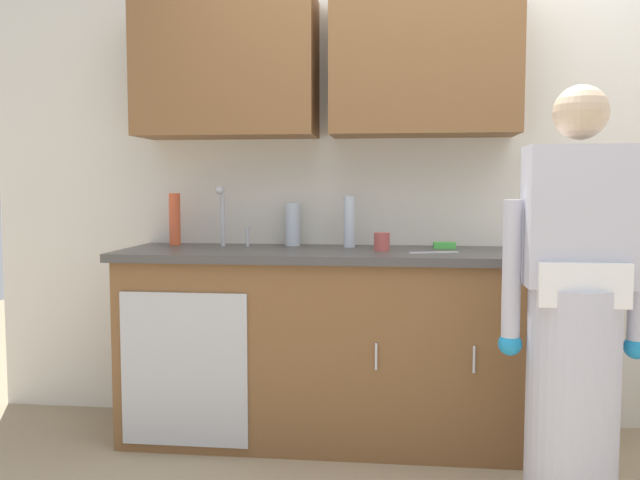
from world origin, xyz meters
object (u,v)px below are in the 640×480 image
Objects in this scene: sink at (223,251)px; bottle_dish_liquid at (293,224)px; bottle_soap at (175,219)px; bottle_water_tall at (349,222)px; cup_by_sink at (382,242)px; knife_on_counter at (434,252)px; sponge at (444,245)px; person_at_sink at (574,336)px.

bottle_dish_liquid is at bearing 33.35° from sink.
bottle_water_tall is (0.93, -0.03, -0.01)m from bottle_soap.
cup_by_sink is 0.26m from knife_on_counter.
knife_on_counter is at bearing -105.03° from sponge.
sponge is (0.48, 0.00, -0.12)m from bottle_water_tall.
bottle_soap is (-1.83, 0.86, 0.38)m from person_at_sink.
bottle_water_tall is 2.38× the size of sponge.
sponge is at bearing 0.27° from bottle_water_tall.
person_at_sink is 0.81m from knife_on_counter.
sink reaches higher than bottle_dish_liquid.
sink is 0.65m from bottle_water_tall.
person_at_sink reaches higher than sink.
person_at_sink is 0.97m from sponge.
person_at_sink is at bearing -42.17° from cup_by_sink.
sink is 2.08× the size of knife_on_counter.
sink is at bearing -167.10° from bottle_water_tall.
bottle_dish_liquid is at bearing 143.32° from person_at_sink.
bottle_soap is at bearing 178.99° from sponge.
sink is at bearing -146.65° from bottle_dish_liquid.
bottle_soap is 3.14× the size of cup_by_sink.
sponge is at bearing 117.12° from person_at_sink.
knife_on_counter is 0.25m from sponge.
sponge is (0.31, 0.17, -0.03)m from cup_by_sink.
bottle_dish_liquid is at bearing 167.41° from bottle_water_tall.
sink is at bearing -28.94° from bottle_soap.
bottle_dish_liquid is 0.79m from sponge.
bottle_soap is at bearing 151.06° from sink.
bottle_soap is (-0.31, 0.17, 0.15)m from sink.
knife_on_counter is (1.03, -0.10, 0.02)m from sink.
bottle_water_tall reaches higher than sponge.
bottle_soap is 1.21× the size of bottle_dish_liquid.
knife_on_counter is at bearing 129.86° from person_at_sink.
cup_by_sink is 0.79× the size of sponge.
cup_by_sink is 0.35m from sponge.
sink is 5.74× the size of cup_by_sink.
cup_by_sink is at bearing -26.22° from bottle_dish_liquid.
person_at_sink is 6.19× the size of bottle_water_tall.
bottle_soap reaches higher than knife_on_counter.
sink reaches higher than bottle_soap.
sink is at bearing -172.51° from sponge.
cup_by_sink reaches higher than sponge.
sink reaches higher than bottle_water_tall.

